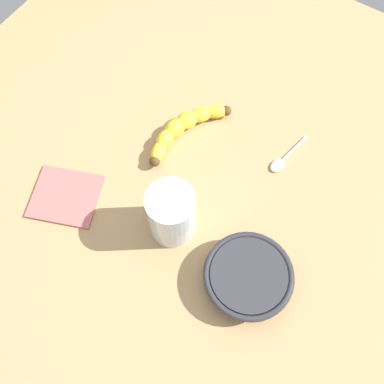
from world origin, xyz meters
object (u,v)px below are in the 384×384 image
ceramic_bowl (248,277)px  teaspoon (280,163)px  banana (184,127)px  smoothie_glass (172,214)px

ceramic_bowl → teaspoon: size_ratio=1.40×
banana → ceramic_bowl: bearing=70.5°
teaspoon → smoothie_glass: bearing=-13.6°
banana → smoothie_glass: bearing=45.2°
smoothie_glass → ceramic_bowl: smoothie_glass is taller
banana → ceramic_bowl: (20.04, 26.63, 0.85)cm
banana → teaspoon: (-4.18, 20.35, -1.43)cm
ceramic_bowl → teaspoon: bearing=-165.5°
banana → smoothie_glass: smoothie_glass is taller
ceramic_bowl → teaspoon: ceramic_bowl is taller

